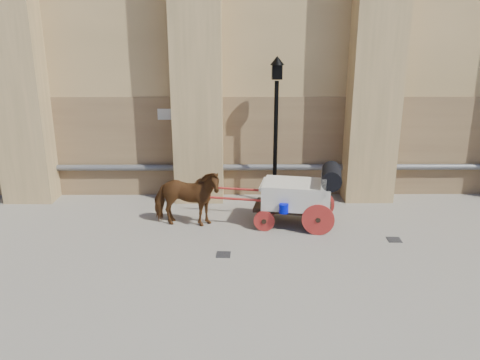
{
  "coord_description": "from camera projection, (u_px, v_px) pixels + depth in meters",
  "views": [
    {
      "loc": [
        0.09,
        -9.72,
        4.68
      ],
      "look_at": [
        0.19,
        1.53,
        1.22
      ],
      "focal_mm": 35.0,
      "sensor_mm": 36.0,
      "label": 1
    }
  ],
  "objects": [
    {
      "name": "drain_grate_far",
      "position": [
        394.0,
        240.0,
        11.23
      ],
      "size": [
        0.34,
        0.34,
        0.01
      ],
      "primitive_type": "cube",
      "rotation": [
        0.0,
        0.0,
        -0.06
      ],
      "color": "black",
      "rests_on": "ground"
    },
    {
      "name": "horse",
      "position": [
        186.0,
        198.0,
        11.87
      ],
      "size": [
        1.85,
        0.98,
        1.5
      ],
      "primitive_type": "imported",
      "rotation": [
        0.0,
        0.0,
        1.47
      ],
      "color": "#5B3416",
      "rests_on": "ground"
    },
    {
      "name": "drain_grate_near",
      "position": [
        223.0,
        255.0,
        10.47
      ],
      "size": [
        0.34,
        0.34,
        0.01
      ],
      "primitive_type": "cube",
      "rotation": [
        0.0,
        0.0,
        -0.05
      ],
      "color": "black",
      "rests_on": "ground"
    },
    {
      "name": "ground",
      "position": [
        232.0,
        251.0,
        10.66
      ],
      "size": [
        90.0,
        90.0,
        0.0
      ],
      "primitive_type": "plane",
      "color": "slate",
      "rests_on": "ground"
    },
    {
      "name": "street_lamp",
      "position": [
        276.0,
        128.0,
        13.11
      ],
      "size": [
        0.39,
        0.39,
        4.18
      ],
      "color": "black",
      "rests_on": "ground"
    },
    {
      "name": "carriage",
      "position": [
        302.0,
        193.0,
        11.86
      ],
      "size": [
        3.82,
        1.67,
        1.62
      ],
      "rotation": [
        0.0,
        0.0,
        -0.19
      ],
      "color": "black",
      "rests_on": "ground"
    }
  ]
}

